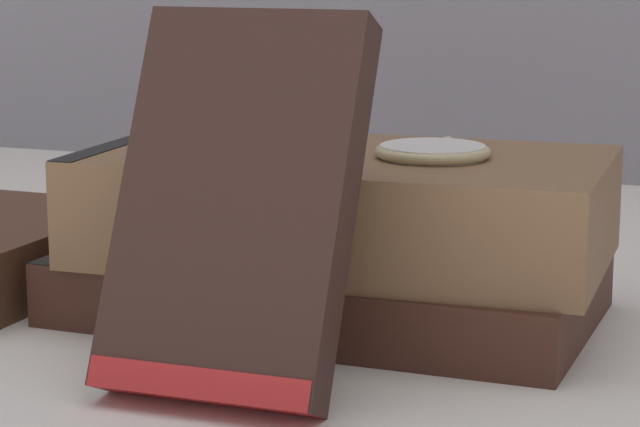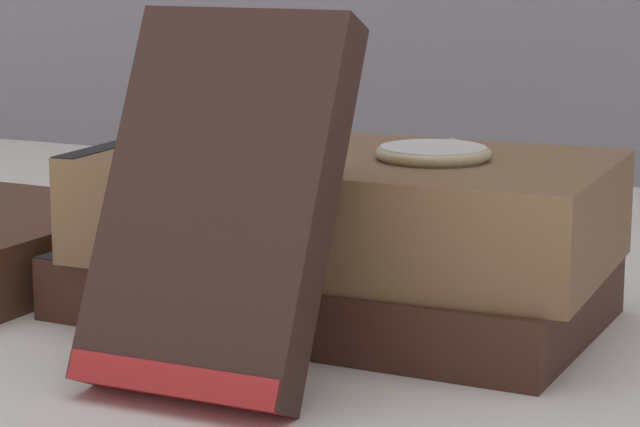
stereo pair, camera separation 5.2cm
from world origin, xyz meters
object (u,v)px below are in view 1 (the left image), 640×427
Objects in this scene: pocket_watch at (433,151)px; book_leaning_front at (234,217)px; reading_glasses at (280,235)px; book_flat_bottom at (318,284)px; book_flat_top at (335,205)px.

book_leaning_front is at bearing -113.85° from pocket_watch.
book_leaning_front is 2.69× the size of pocket_watch.
book_leaning_front is at bearing -65.96° from reading_glasses.
pocket_watch is at bearing 66.15° from book_leaning_front.
book_flat_bottom is 2.36× the size of reading_glasses.
pocket_watch reaches higher than book_flat_top.
book_flat_top is 0.19m from reading_glasses.
book_leaning_front is 0.12m from pocket_watch.
reading_glasses is (-0.09, 0.26, -0.07)m from book_leaning_front.
book_flat_bottom is 0.04m from book_flat_top.
pocket_watch is at bearing 0.26° from book_flat_top.
reading_glasses is (-0.09, 0.15, -0.05)m from book_flat_top.
book_flat_top is at bearing -177.93° from pocket_watch.
reading_glasses is at bearing 119.11° from book_flat_bottom.
book_leaning_front is 0.29m from reading_glasses.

